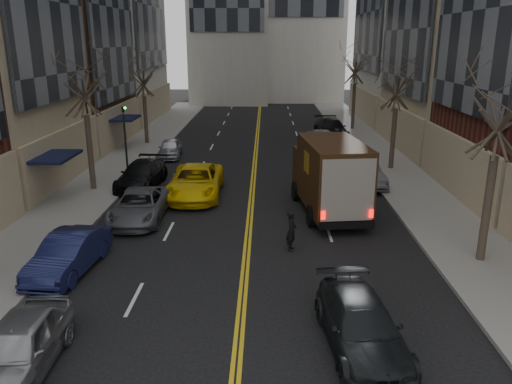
% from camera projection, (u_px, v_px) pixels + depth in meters
% --- Properties ---
extents(sidewalk_left, '(4.00, 66.00, 0.15)m').
position_uv_depth(sidewalk_left, '(125.00, 161.00, 34.37)').
color(sidewalk_left, slate).
rests_on(sidewalk_left, ground).
extents(sidewalk_right, '(4.00, 66.00, 0.15)m').
position_uv_depth(sidewalk_right, '(386.00, 162.00, 34.04)').
color(sidewalk_right, slate).
rests_on(sidewalk_right, ground).
extents(tree_lf_mid, '(3.20, 3.20, 8.91)m').
position_uv_depth(tree_lf_mid, '(82.00, 69.00, 25.77)').
color(tree_lf_mid, '#382D23').
rests_on(tree_lf_mid, sidewalk_left).
extents(tree_lf_far, '(3.20, 3.20, 8.12)m').
position_uv_depth(tree_lf_far, '(142.00, 67.00, 38.37)').
color(tree_lf_far, '#382D23').
rests_on(tree_lf_far, sidewalk_left).
extents(tree_rt_near, '(3.20, 3.20, 8.71)m').
position_uv_depth(tree_rt_near, '(504.00, 88.00, 16.88)').
color(tree_rt_near, '#382D23').
rests_on(tree_rt_near, sidewalk_right).
extents(tree_rt_mid, '(3.20, 3.20, 8.32)m').
position_uv_depth(tree_rt_mid, '(398.00, 72.00, 30.35)').
color(tree_rt_mid, '#382D23').
rests_on(tree_rt_mid, sidewalk_right).
extents(tree_rt_far, '(3.20, 3.20, 9.11)m').
position_uv_depth(tree_rt_far, '(356.00, 55.00, 44.53)').
color(tree_rt_far, '#382D23').
rests_on(tree_rt_far, sidewalk_right).
extents(traffic_signal, '(0.29, 0.26, 4.70)m').
position_uv_depth(traffic_signal, '(125.00, 134.00, 28.75)').
color(traffic_signal, black).
rests_on(traffic_signal, sidewalk_left).
extents(ups_truck, '(3.29, 6.82, 3.60)m').
position_uv_depth(ups_truck, '(330.00, 177.00, 23.68)').
color(ups_truck, black).
rests_on(ups_truck, ground).
extents(observer_sedan, '(2.36, 4.86, 1.36)m').
position_uv_depth(observer_sedan, '(361.00, 326.00, 13.37)').
color(observer_sedan, black).
rests_on(observer_sedan, ground).
extents(taxi, '(2.73, 5.82, 1.61)m').
position_uv_depth(taxi, '(195.00, 182.00, 26.53)').
color(taxi, '#E5BE09').
rests_on(taxi, ground).
extents(pedestrian, '(0.51, 0.67, 1.66)m').
position_uv_depth(pedestrian, '(292.00, 231.00, 19.65)').
color(pedestrian, black).
rests_on(pedestrian, ground).
extents(parked_lf_a, '(1.85, 4.30, 1.45)m').
position_uv_depth(parked_lf_a, '(19.00, 347.00, 12.38)').
color(parked_lf_a, '#93969A').
rests_on(parked_lf_a, ground).
extents(parked_lf_b, '(1.94, 4.43, 1.42)m').
position_uv_depth(parked_lf_b, '(69.00, 254.00, 17.81)').
color(parked_lf_b, '#13183E').
rests_on(parked_lf_b, ground).
extents(parked_lf_c, '(2.32, 4.93, 1.36)m').
position_uv_depth(parked_lf_c, '(140.00, 206.00, 23.07)').
color(parked_lf_c, '#54575D').
rests_on(parked_lf_c, ground).
extents(parked_lf_d, '(2.41, 5.12, 1.44)m').
position_uv_depth(parked_lf_d, '(142.00, 175.00, 28.26)').
color(parked_lf_d, black).
rests_on(parked_lf_d, ground).
extents(parked_lf_e, '(1.78, 3.88, 1.29)m').
position_uv_depth(parked_lf_e, '(170.00, 148.00, 35.50)').
color(parked_lf_e, '#B2B4BA').
rests_on(parked_lf_e, ground).
extents(parked_rt_a, '(2.18, 4.70, 1.49)m').
position_uv_depth(parked_rt_a, '(362.00, 172.00, 28.65)').
color(parked_rt_a, '#52555B').
rests_on(parked_rt_a, ground).
extents(parked_rt_b, '(2.25, 4.74, 1.31)m').
position_uv_depth(parked_rt_b, '(322.00, 139.00, 38.75)').
color(parked_rt_b, '#B1B3B9').
rests_on(parked_rt_b, ground).
extents(parked_rt_c, '(2.74, 5.79, 1.63)m').
position_uv_depth(parked_rt_c, '(331.00, 129.00, 42.39)').
color(parked_rt_c, black).
rests_on(parked_rt_c, ground).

